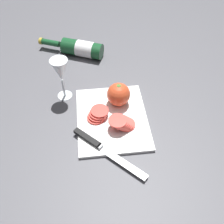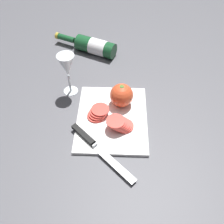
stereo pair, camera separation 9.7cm
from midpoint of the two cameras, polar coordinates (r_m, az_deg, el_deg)
ground_plane at (r=1.07m, az=0.86°, el=2.29°), size 3.00×3.00×0.00m
cutting_board at (r=1.00m, az=2.78°, el=-1.53°), size 0.33×0.26×0.01m
wine_bottle at (r=1.30m, az=-1.85°, el=14.08°), size 0.18×0.32×0.08m
wine_glass at (r=1.03m, az=-7.09°, el=9.51°), size 0.07×0.07×0.18m
whole_tomato at (r=1.01m, az=4.84°, el=3.52°), size 0.09×0.09×0.09m
knife at (r=0.92m, az=-1.73°, el=-6.53°), size 0.23×0.24×0.01m
tomato_slice_stack_near at (r=0.99m, az=-0.24°, el=-0.31°), size 0.08×0.08×0.03m
tomato_slice_stack_far at (r=0.95m, az=4.71°, el=-2.70°), size 0.08×0.10×0.04m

